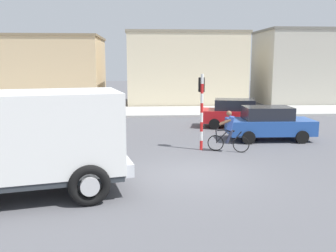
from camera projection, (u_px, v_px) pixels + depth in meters
ground_plane at (198, 174)px, 12.40m from camera, size 120.00×120.00×0.00m
sidewalk_far at (168, 111)px, 27.19m from camera, size 80.00×5.00×0.16m
truck_foreground at (25, 137)px, 10.13m from camera, size 5.84×3.72×2.90m
cyclist at (229, 131)px, 15.29m from camera, size 1.65×0.70×1.72m
traffic_light_pole at (202, 101)px, 15.49m from camera, size 0.24×0.43×3.20m
car_red_near at (236, 113)px, 20.99m from camera, size 4.27×2.53×1.60m
car_white_mid at (269, 123)px, 17.61m from camera, size 4.02×1.93×1.60m
car_far_side at (49, 121)px, 18.24m from camera, size 4.24×2.40×1.60m
building_corner_left at (47, 70)px, 32.94m from camera, size 9.73×7.72×5.87m
building_mid_block at (185, 69)px, 32.19m from camera, size 10.01×5.85×6.16m
building_corner_right at (302, 67)px, 33.03m from camera, size 7.59×6.33×6.43m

